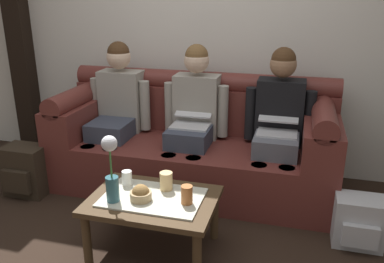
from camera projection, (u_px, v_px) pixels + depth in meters
back_wall_patterned at (209, 12)px, 3.61m from camera, size 6.00×0.12×2.90m
timber_pillar at (17, 10)px, 3.98m from camera, size 0.20×0.20×2.90m
couch at (194, 145)px, 3.49m from camera, size 2.36×0.88×0.96m
person_left at (117, 107)px, 3.56m from camera, size 0.56×0.67×1.22m
person_middle at (194, 113)px, 3.39m from camera, size 0.56×0.67×1.22m
person_right at (279, 120)px, 3.21m from camera, size 0.56×0.67×1.22m
coffee_table at (153, 205)px, 2.58m from camera, size 0.81×0.58×0.40m
flower_vase at (111, 168)px, 2.43m from camera, size 0.10×0.10×0.43m
snack_bowl at (141, 194)px, 2.51m from camera, size 0.14×0.14×0.11m
cup_near_left at (187, 195)px, 2.46m from camera, size 0.07×0.07×0.12m
cup_near_right at (166, 181)px, 2.63m from camera, size 0.08×0.08×0.12m
cup_far_center at (127, 178)px, 2.70m from camera, size 0.07×0.07×0.10m
backpack_left at (26, 171)px, 3.37m from camera, size 0.35×0.28×0.42m
backpack_right at (359, 222)px, 2.69m from camera, size 0.32×0.27×0.34m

